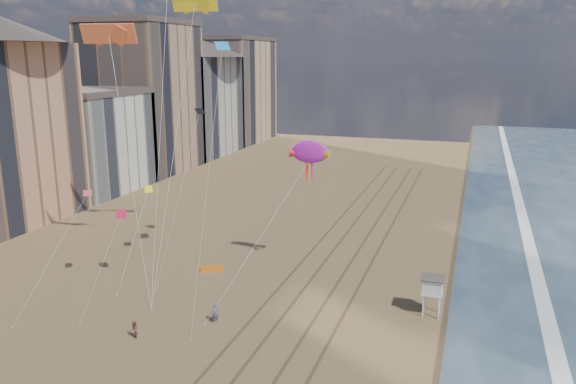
% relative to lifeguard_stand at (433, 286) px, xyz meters
% --- Properties ---
extents(wet_sand, '(260.00, 260.00, 0.00)m').
position_rel_lifeguard_stand_xyz_m(wet_sand, '(5.50, 16.56, -2.75)').
color(wet_sand, '#42301E').
rests_on(wet_sand, ground).
extents(foam, '(260.00, 260.00, 0.00)m').
position_rel_lifeguard_stand_xyz_m(foam, '(9.70, 16.56, -2.75)').
color(foam, white).
rests_on(foam, ground).
extents(tracks, '(7.68, 120.00, 0.01)m').
position_rel_lifeguard_stand_xyz_m(tracks, '(-10.95, 6.56, -2.74)').
color(tracks, brown).
rests_on(tracks, ground).
extents(buildings, '(34.72, 131.35, 29.00)m').
position_rel_lifeguard_stand_xyz_m(buildings, '(-59.23, 42.15, 10.80)').
color(buildings, '#C6B284').
rests_on(buildings, ground).
extents(lifeguard_stand, '(1.98, 1.98, 3.57)m').
position_rel_lifeguard_stand_xyz_m(lifeguard_stand, '(0.00, 0.00, 0.00)').
color(lifeguard_stand, silver).
rests_on(lifeguard_stand, ground).
extents(grounded_kite, '(2.83, 2.49, 0.27)m').
position_rel_lifeguard_stand_xyz_m(grounded_kite, '(-23.16, 3.54, -2.61)').
color(grounded_kite, orange).
rests_on(grounded_kite, ground).
extents(show_kite, '(4.64, 7.38, 19.03)m').
position_rel_lifeguard_stand_xyz_m(show_kite, '(-13.01, 5.78, 10.18)').
color(show_kite, '#B51BB0').
rests_on(show_kite, ground).
extents(kite_flyer_a, '(0.74, 0.71, 1.70)m').
position_rel_lifeguard_stand_xyz_m(kite_flyer_a, '(-17.37, -7.44, -1.90)').
color(kite_flyer_a, '#52566A').
rests_on(kite_flyer_a, ground).
extents(kite_flyer_b, '(0.95, 0.94, 1.55)m').
position_rel_lifeguard_stand_xyz_m(kite_flyer_b, '(-22.34, -12.08, -1.98)').
color(kite_flyer_b, '#8B5346').
rests_on(kite_flyer_b, ground).
extents(small_kites, '(13.65, 13.39, 16.57)m').
position_rel_lifeguard_stand_xyz_m(small_kites, '(-25.73, 0.42, 12.07)').
color(small_kites, '#C6123C').
rests_on(small_kites, ground).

